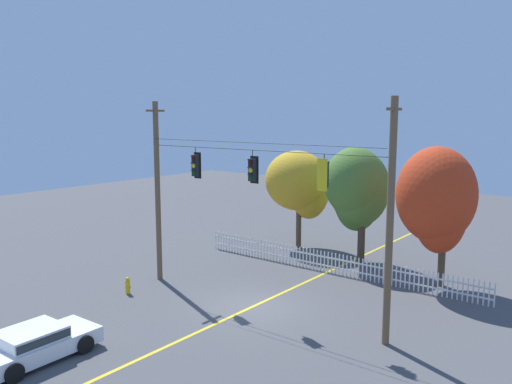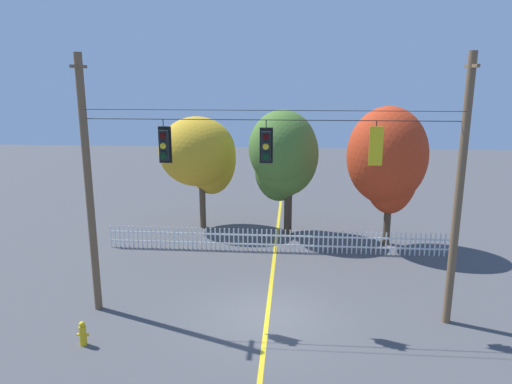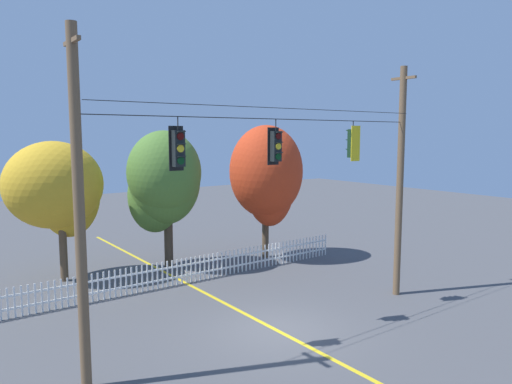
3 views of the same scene
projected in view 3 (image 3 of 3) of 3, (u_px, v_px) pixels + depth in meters
ground at (277, 330)px, 15.69m from camera, size 80.00×80.00×0.00m
lane_centerline_stripe at (277, 330)px, 15.69m from camera, size 0.16×36.00×0.01m
signal_support_span at (278, 192)px, 15.16m from camera, size 12.50×1.10×8.93m
traffic_signal_northbound_primary at (178, 148)px, 12.98m from camera, size 0.43×0.38×1.46m
traffic_signal_westbound_side at (276, 146)px, 14.95m from camera, size 0.43×0.38×1.42m
traffic_signal_eastbound_side at (353, 143)px, 16.97m from camera, size 0.43×0.38×1.40m
white_picket_fence at (189, 270)px, 20.75m from camera, size 16.39×0.06×1.10m
autumn_maple_near_fence at (59, 187)px, 20.71m from camera, size 4.11×3.64×6.09m
autumn_maple_mid at (163, 180)px, 22.48m from camera, size 3.54×3.54×6.55m
autumn_oak_far_east at (267, 175)px, 24.17m from camera, size 3.77×3.53×6.84m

